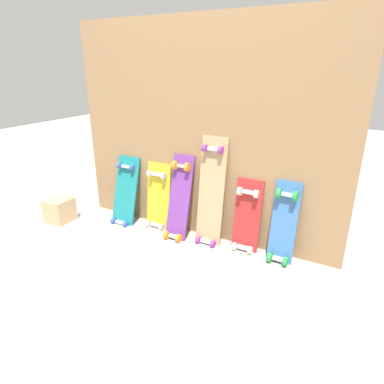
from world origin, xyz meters
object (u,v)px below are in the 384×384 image
(skateboard_purple, at_px, (179,202))
(wooden_crate, at_px, (59,210))
(skateboard_natural, at_px, (211,196))
(skateboard_blue, at_px, (283,227))
(skateboard_red, at_px, (247,220))
(skateboard_yellow, at_px, (158,200))
(skateboard_teal, at_px, (125,195))

(skateboard_purple, distance_m, wooden_crate, 1.14)
(skateboard_purple, distance_m, skateboard_natural, 0.28)
(skateboard_natural, bearing_deg, wooden_crate, -166.57)
(skateboard_blue, xyz_separation_m, wooden_crate, (-1.92, -0.32, -0.16))
(skateboard_red, bearing_deg, skateboard_purple, -173.78)
(skateboard_yellow, relative_size, skateboard_blue, 0.97)
(skateboard_purple, xyz_separation_m, skateboard_natural, (0.26, 0.04, 0.08))
(skateboard_yellow, xyz_separation_m, skateboard_red, (0.80, -0.00, -0.00))
(wooden_crate, bearing_deg, skateboard_red, 11.81)
(skateboard_natural, distance_m, skateboard_blue, 0.58)
(skateboard_natural, height_order, wooden_crate, skateboard_natural)
(skateboard_red, relative_size, skateboard_blue, 0.95)
(skateboard_purple, height_order, skateboard_natural, skateboard_natural)
(skateboard_red, bearing_deg, skateboard_blue, -4.58)
(skateboard_natural, distance_m, wooden_crate, 1.42)
(wooden_crate, bearing_deg, skateboard_yellow, 22.18)
(skateboard_natural, bearing_deg, skateboard_blue, -0.19)
(skateboard_teal, bearing_deg, skateboard_purple, -0.57)
(skateboard_red, relative_size, wooden_crate, 2.92)
(skateboard_purple, bearing_deg, skateboard_blue, 2.63)
(skateboard_yellow, xyz_separation_m, skateboard_natural, (0.51, -0.02, 0.14))
(skateboard_teal, relative_size, skateboard_purple, 0.90)
(skateboard_yellow, relative_size, wooden_crate, 2.98)
(skateboard_blue, relative_size, wooden_crate, 3.07)
(skateboard_blue, bearing_deg, skateboard_red, 175.42)
(skateboard_teal, distance_m, skateboard_natural, 0.84)
(skateboard_purple, relative_size, skateboard_natural, 0.81)
(skateboard_blue, distance_m, wooden_crate, 1.96)
(skateboard_teal, distance_m, wooden_crate, 0.62)
(skateboard_natural, xyz_separation_m, skateboard_red, (0.29, 0.02, -0.14))
(skateboard_natural, bearing_deg, skateboard_teal, -177.60)
(skateboard_red, bearing_deg, skateboard_natural, -176.00)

